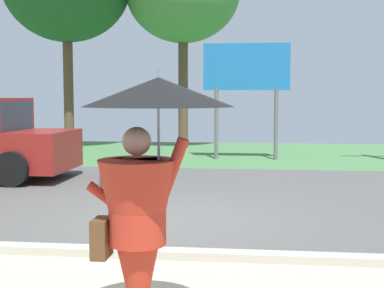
% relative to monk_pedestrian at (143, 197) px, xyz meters
% --- Properties ---
extents(ground_plane, '(40.00, 22.00, 0.20)m').
position_rel_monk_pedestrian_xyz_m(ground_plane, '(-0.43, 7.21, -1.21)').
color(ground_plane, '#565451').
extents(monk_pedestrian, '(1.14, 1.14, 2.13)m').
position_rel_monk_pedestrian_xyz_m(monk_pedestrian, '(0.00, 0.00, 0.00)').
color(monk_pedestrian, '#B22D1E').
rests_on(monk_pedestrian, ground_plane).
extents(roadside_billboard, '(2.60, 0.12, 3.50)m').
position_rel_monk_pedestrian_xyz_m(roadside_billboard, '(0.57, 12.51, 1.39)').
color(roadside_billboard, slate).
rests_on(roadside_billboard, ground_plane).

